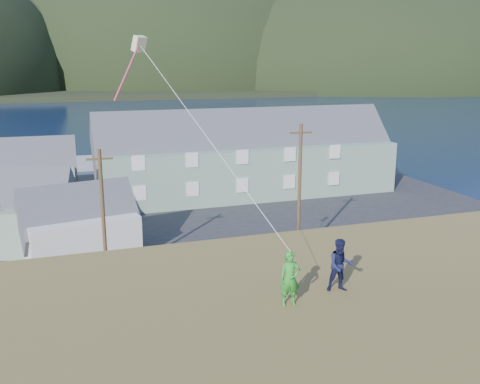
% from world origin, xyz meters
% --- Properties ---
extents(ground, '(900.00, 900.00, 0.00)m').
position_xyz_m(ground, '(0.00, 0.00, 0.00)').
color(ground, '#0A1638').
rests_on(ground, ground).
extents(grass_strip, '(110.00, 8.00, 0.10)m').
position_xyz_m(grass_strip, '(0.00, -2.00, 0.05)').
color(grass_strip, '#4C3D19').
rests_on(grass_strip, ground).
extents(waterfront_lot, '(72.00, 36.00, 0.12)m').
position_xyz_m(waterfront_lot, '(0.00, 17.00, 0.06)').
color(waterfront_lot, '#28282B').
rests_on(waterfront_lot, ground).
extents(wharf, '(26.00, 14.00, 0.90)m').
position_xyz_m(wharf, '(-6.00, 40.00, 0.45)').
color(wharf, gray).
rests_on(wharf, ground).
extents(far_shore, '(900.00, 320.00, 2.00)m').
position_xyz_m(far_shore, '(0.00, 330.00, 1.00)').
color(far_shore, black).
rests_on(far_shore, ground).
extents(far_hills, '(760.00, 265.00, 143.00)m').
position_xyz_m(far_hills, '(35.59, 279.38, 2.00)').
color(far_hills, black).
rests_on(far_hills, ground).
extents(lodge, '(31.46, 9.02, 11.04)m').
position_xyz_m(lodge, '(14.39, 21.30, 4.26)').
color(lodge, gray).
rests_on(lodge, waterfront_lot).
extents(shed_palegreen_near, '(11.29, 8.58, 7.33)m').
position_xyz_m(shed_palegreen_near, '(-8.66, 11.05, 2.76)').
color(shed_palegreen_near, gray).
rests_on(shed_palegreen_near, waterfront_lot).
extents(shed_white, '(8.96, 6.83, 6.43)m').
position_xyz_m(shed_white, '(-3.28, 7.41, 2.47)').
color(shed_white, silver).
rests_on(shed_white, waterfront_lot).
extents(shed_palegreen_far, '(11.78, 6.90, 7.86)m').
position_xyz_m(shed_palegreen_far, '(-8.62, 25.70, 2.99)').
color(shed_palegreen_far, gray).
rests_on(shed_palegreen_far, waterfront_lot).
extents(utility_poles, '(27.42, 0.24, 9.67)m').
position_xyz_m(utility_poles, '(-1.78, 1.50, 4.68)').
color(utility_poles, '#47331E').
rests_on(utility_poles, waterfront_lot).
extents(parked_cars, '(24.81, 12.40, 1.50)m').
position_xyz_m(parked_cars, '(-7.66, 20.63, 0.81)').
color(parked_cars, '#B4162C').
rests_on(parked_cars, waterfront_lot).
extents(kite_flyer_green, '(0.64, 0.49, 1.57)m').
position_xyz_m(kite_flyer_green, '(1.79, -18.68, 7.99)').
color(kite_flyer_green, '#258827').
rests_on(kite_flyer_green, hillside).
extents(kite_flyer_navy, '(0.88, 0.75, 1.61)m').
position_xyz_m(kite_flyer_navy, '(3.59, -18.28, 8.01)').
color(kite_flyer_navy, '#141737').
rests_on(kite_flyer_navy, hillside).
extents(kite_rig, '(2.07, 3.90, 9.61)m').
position_xyz_m(kite_rig, '(-1.13, -11.80, 14.24)').
color(kite_rig, beige).
rests_on(kite_rig, ground).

